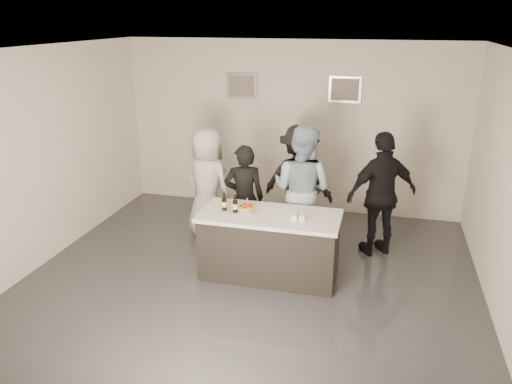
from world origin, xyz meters
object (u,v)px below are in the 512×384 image
Objects in this scene: person_guest_left at (208,184)px; cake at (246,209)px; beer_bottle_a at (224,201)px; person_main_black at (244,198)px; person_guest_right at (382,194)px; person_guest_back at (298,180)px; beer_bottle_b at (235,203)px; person_main_blue at (302,190)px; bar_counter at (270,245)px.

cake is at bearing 154.50° from person_guest_left.
beer_bottle_a is 0.76m from person_main_black.
person_guest_right is at bearing 173.38° from person_main_black.
person_guest_left reaches higher than cake.
person_guest_right reaches higher than person_guest_back.
person_guest_right is at bearing 32.03° from cake.
beer_bottle_b is at bearing -14.06° from beer_bottle_a.
cake is 0.77m from person_main_black.
person_guest_right is at bearing 31.08° from beer_bottle_b.
person_main_black is at bearing 177.88° from person_guest_left.
cake is 0.32m from beer_bottle_a.
beer_bottle_b is 0.80m from person_main_black.
person_guest_back is (0.56, 1.64, -0.15)m from beer_bottle_b.
person_main_blue is 0.72m from person_guest_back.
person_main_blue is 1.10× the size of person_guest_left.
beer_bottle_a is at bearing 63.84° from person_main_blue.
person_guest_right reaches higher than cake.
person_guest_right is (2.04, 1.09, -0.10)m from beer_bottle_a.
beer_bottle_b is at bearing 70.87° from person_main_blue.
beer_bottle_a is 1.23m from person_guest_left.
cake is 0.81× the size of beer_bottle_a.
person_main_blue reaches higher than beer_bottle_b.
bar_counter is 1.06× the size of person_guest_back.
person_main_blue is at bearing -21.37° from person_guest_right.
person_guest_back is (0.73, 1.60, -0.15)m from beer_bottle_a.
bar_counter is 7.15× the size of beer_bottle_b.
cake is 0.11× the size of person_main_blue.
beer_bottle_a is 1.77m from person_guest_back.
person_guest_back is at bearing 65.65° from beer_bottle_a.
person_main_black is at bearing 63.33° from person_guest_back.
person_guest_back is at bearing -143.82° from person_main_black.
person_guest_left is at bearing 120.47° from beer_bottle_a.
person_guest_back is (0.42, 1.60, -0.06)m from cake.
bar_counter is 1.84m from person_guest_right.
person_main_black is at bearing 127.85° from bar_counter.
person_main_black is (0.07, 0.72, -0.22)m from beer_bottle_a.
beer_bottle_a is (-0.30, -0.00, 0.09)m from cake.
person_main_blue is (0.90, 0.91, -0.07)m from beer_bottle_a.
beer_bottle_b reaches higher than cake.
person_main_blue is at bearing 175.37° from person_main_black.
beer_bottle_a and beer_bottle_b have the same top height.
bar_counter is 0.74m from beer_bottle_b.
person_main_blue is (0.59, 0.91, 0.02)m from cake.
cake reaches higher than bar_counter.
beer_bottle_a is at bearing 165.94° from beer_bottle_b.
beer_bottle_b is 0.16× the size of person_main_black.
cake is 1.08m from person_main_blue.
beer_bottle_b is at bearing 81.23° from person_guest_back.
bar_counter is 1.68m from person_guest_left.
beer_bottle_b is 1.20m from person_main_blue.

